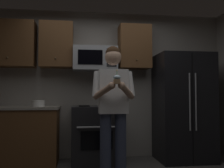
% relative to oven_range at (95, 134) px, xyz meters
% --- Properties ---
extents(wall_back, '(4.40, 0.10, 2.60)m').
position_rel_oven_range_xyz_m(wall_back, '(0.15, 0.39, 0.84)').
color(wall_back, gray).
rests_on(wall_back, ground).
extents(oven_range, '(0.76, 0.70, 0.93)m').
position_rel_oven_range_xyz_m(oven_range, '(0.00, 0.00, 0.00)').
color(oven_range, black).
rests_on(oven_range, ground).
extents(microwave, '(0.74, 0.41, 0.40)m').
position_rel_oven_range_xyz_m(microwave, '(0.00, 0.12, 1.26)').
color(microwave, '#9EA0A5').
extents(refrigerator, '(0.90, 0.75, 1.80)m').
position_rel_oven_range_xyz_m(refrigerator, '(1.50, -0.04, 0.44)').
color(refrigerator, black).
rests_on(refrigerator, ground).
extents(cabinet_row_upper, '(2.78, 0.36, 0.76)m').
position_rel_oven_range_xyz_m(cabinet_row_upper, '(-0.57, 0.17, 1.49)').
color(cabinet_row_upper, brown).
extents(counter_left, '(1.44, 0.66, 0.92)m').
position_rel_oven_range_xyz_m(counter_left, '(-1.30, 0.02, 0.00)').
color(counter_left, brown).
rests_on(counter_left, ground).
extents(bowl_large_white, '(0.21, 0.21, 0.10)m').
position_rel_oven_range_xyz_m(bowl_large_white, '(-0.92, 0.03, 0.51)').
color(bowl_large_white, white).
rests_on(bowl_large_white, counter_left).
extents(person, '(0.60, 0.48, 1.76)m').
position_rel_oven_range_xyz_m(person, '(0.18, -0.86, 0.53)').
color(person, '#383F59').
rests_on(person, ground).
extents(cupcake, '(0.09, 0.09, 0.17)m').
position_rel_oven_range_xyz_m(cupcake, '(0.18, -1.19, 0.83)').
color(cupcake, '#A87F56').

